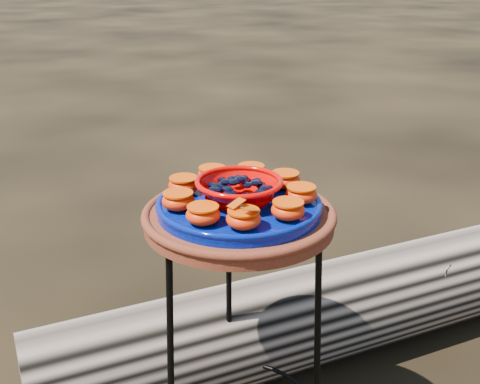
{
  "coord_description": "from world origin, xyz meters",
  "views": [
    {
      "loc": [
        -0.18,
        -1.28,
        1.3
      ],
      "look_at": [
        0.0,
        0.0,
        0.79
      ],
      "focal_mm": 45.0,
      "sensor_mm": 36.0,
      "label": 1
    }
  ],
  "objects": [
    {
      "name": "glass_gems",
      "position": [
        0.0,
        0.0,
        0.83
      ],
      "size": [
        0.15,
        0.15,
        0.03
      ],
      "primitive_type": null,
      "color": "black",
      "rests_on": "red_bowl"
    },
    {
      "name": "plant_stand",
      "position": [
        0.0,
        0.0,
        0.35
      ],
      "size": [
        0.44,
        0.44,
        0.7
      ],
      "primitive_type": null,
      "color": "black",
      "rests_on": "ground"
    },
    {
      "name": "orange_half_4",
      "position": [
        0.05,
        0.13,
        0.78
      ],
      "size": [
        0.07,
        0.07,
        0.04
      ],
      "primitive_type": "ellipsoid",
      "color": "red",
      "rests_on": "cobalt_plate"
    },
    {
      "name": "driftwood_log",
      "position": [
        0.26,
        0.39,
        0.17
      ],
      "size": [
        1.83,
        0.95,
        0.33
      ],
      "primitive_type": null,
      "rotation": [
        0.0,
        0.0,
        0.29
      ],
      "color": "black",
      "rests_on": "ground"
    },
    {
      "name": "orange_half_3",
      "position": [
        0.13,
        0.07,
        0.78
      ],
      "size": [
        0.07,
        0.07,
        0.04
      ],
      "primitive_type": "ellipsoid",
      "color": "red",
      "rests_on": "cobalt_plate"
    },
    {
      "name": "cobalt_plate",
      "position": [
        0.0,
        0.0,
        0.75
      ],
      "size": [
        0.38,
        0.38,
        0.03
      ],
      "primitive_type": "cylinder",
      "color": "#020162",
      "rests_on": "terracotta_saucer"
    },
    {
      "name": "orange_half_0",
      "position": [
        -0.01,
        -0.14,
        0.78
      ],
      "size": [
        0.07,
        0.07,
        0.04
      ],
      "primitive_type": "ellipsoid",
      "color": "red",
      "rests_on": "cobalt_plate"
    },
    {
      "name": "orange_half_7",
      "position": [
        -0.14,
        -0.02,
        0.78
      ],
      "size": [
        0.07,
        0.07,
        0.04
      ],
      "primitive_type": "ellipsoid",
      "color": "red",
      "rests_on": "cobalt_plate"
    },
    {
      "name": "terracotta_saucer",
      "position": [
        0.0,
        0.0,
        0.72
      ],
      "size": [
        0.45,
        0.45,
        0.04
      ],
      "primitive_type": "cylinder",
      "color": "#590D09",
      "rests_on": "plant_stand"
    },
    {
      "name": "orange_half_2",
      "position": [
        0.14,
        -0.03,
        0.78
      ],
      "size": [
        0.07,
        0.07,
        0.04
      ],
      "primitive_type": "ellipsoid",
      "color": "red",
      "rests_on": "cobalt_plate"
    },
    {
      "name": "red_bowl",
      "position": [
        0.0,
        0.0,
        0.79
      ],
      "size": [
        0.19,
        0.19,
        0.05
      ],
      "primitive_type": null,
      "color": "#CC0200",
      "rests_on": "cobalt_plate"
    },
    {
      "name": "butterfly",
      "position": [
        -0.01,
        -0.14,
        0.81
      ],
      "size": [
        0.09,
        0.09,
        0.01
      ],
      "primitive_type": null,
      "rotation": [
        0.0,
        0.0,
        0.61
      ],
      "color": "#BA3F04",
      "rests_on": "orange_half_0"
    },
    {
      "name": "orange_half_1",
      "position": [
        0.09,
        -0.11,
        0.78
      ],
      "size": [
        0.07,
        0.07,
        0.04
      ],
      "primitive_type": "ellipsoid",
      "color": "red",
      "rests_on": "cobalt_plate"
    },
    {
      "name": "orange_half_8",
      "position": [
        -0.09,
        -0.11,
        0.78
      ],
      "size": [
        0.07,
        0.07,
        0.04
      ],
      "primitive_type": "ellipsoid",
      "color": "red",
      "rests_on": "cobalt_plate"
    },
    {
      "name": "foliage_back",
      "position": [
        -0.13,
        0.51,
        0.08
      ],
      "size": [
        0.32,
        0.32,
        0.16
      ],
      "primitive_type": "ellipsoid",
      "color": "#104A15",
      "rests_on": "ground"
    },
    {
      "name": "orange_half_6",
      "position": [
        -0.12,
        0.07,
        0.78
      ],
      "size": [
        0.07,
        0.07,
        0.04
      ],
      "primitive_type": "ellipsoid",
      "color": "red",
      "rests_on": "cobalt_plate"
    },
    {
      "name": "orange_half_5",
      "position": [
        -0.05,
        0.14,
        0.78
      ],
      "size": [
        0.07,
        0.07,
        0.04
      ],
      "primitive_type": "ellipsoid",
      "color": "red",
      "rests_on": "cobalt_plate"
    }
  ]
}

